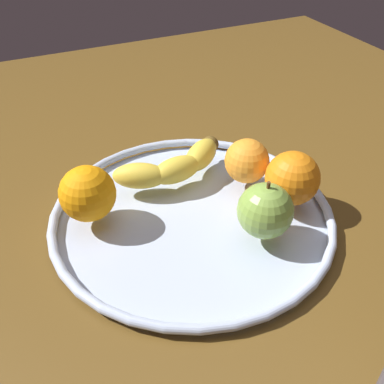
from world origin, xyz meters
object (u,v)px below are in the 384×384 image
at_px(banana, 175,165).
at_px(orange_back_right, 247,161).
at_px(orange_back_left, 292,178).
at_px(apple, 265,211).
at_px(fruit_bowl, 192,215).
at_px(orange_front_left, 88,194).

height_order(banana, orange_back_right, orange_back_right).
distance_m(banana, orange_back_left, 0.17).
bearing_deg(apple, orange_back_left, 30.60).
distance_m(banana, apple, 0.17).
bearing_deg(fruit_bowl, apple, -51.04).
bearing_deg(orange_back_right, banana, 150.31).
distance_m(apple, orange_back_right, 0.11).
height_order(fruit_bowl, orange_back_left, orange_back_left).
bearing_deg(orange_back_right, fruit_bowl, -163.15).
relative_size(banana, orange_back_left, 2.57).
relative_size(fruit_bowl, banana, 2.02).
height_order(orange_back_right, orange_back_left, orange_back_left).
xyz_separation_m(fruit_bowl, orange_back_left, (0.13, -0.04, 0.05)).
height_order(fruit_bowl, orange_back_right, orange_back_right).
xyz_separation_m(apple, orange_front_left, (-0.19, 0.12, 0.00)).
xyz_separation_m(banana, orange_back_right, (0.09, -0.05, 0.01)).
xyz_separation_m(fruit_bowl, banana, (0.01, 0.08, 0.03)).
relative_size(orange_back_right, orange_back_left, 0.87).
distance_m(orange_back_right, orange_back_left, 0.07).
xyz_separation_m(apple, orange_back_left, (0.07, 0.04, 0.00)).
distance_m(fruit_bowl, banana, 0.09).
relative_size(banana, apple, 2.42).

